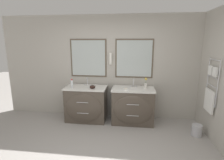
% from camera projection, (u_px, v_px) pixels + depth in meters
% --- Properties ---
extents(wall_back, '(5.81, 0.15, 2.60)m').
position_uv_depth(wall_back, '(113.00, 67.00, 4.46)').
color(wall_back, '#B2ADA3').
rests_on(wall_back, ground_plane).
extents(wall_right, '(0.13, 3.95, 2.60)m').
position_uv_depth(wall_right, '(224.00, 79.00, 3.13)').
color(wall_right, '#B2ADA3').
rests_on(wall_right, ground_plane).
extents(vanity_left, '(1.01, 0.64, 0.86)m').
position_uv_depth(vanity_left, '(86.00, 104.00, 4.34)').
color(vanity_left, '#4C4238').
rests_on(vanity_left, ground_plane).
extents(vanity_right, '(1.01, 0.64, 0.86)m').
position_uv_depth(vanity_right, '(133.00, 106.00, 4.20)').
color(vanity_right, '#4C4238').
rests_on(vanity_right, ground_plane).
extents(faucet_left, '(0.17, 0.13, 0.21)m').
position_uv_depth(faucet_left, '(87.00, 81.00, 4.40)').
color(faucet_left, silver).
rests_on(faucet_left, vanity_left).
extents(faucet_right, '(0.17, 0.13, 0.21)m').
position_uv_depth(faucet_right, '(133.00, 83.00, 4.26)').
color(faucet_right, silver).
rests_on(faucet_right, vanity_right).
extents(toiletry_bottle, '(0.06, 0.06, 0.21)m').
position_uv_depth(toiletry_bottle, '(72.00, 84.00, 4.21)').
color(toiletry_bottle, silver).
rests_on(toiletry_bottle, vanity_left).
extents(amenity_bowl, '(0.14, 0.14, 0.08)m').
position_uv_depth(amenity_bowl, '(92.00, 87.00, 4.12)').
color(amenity_bowl, black).
rests_on(amenity_bowl, vanity_left).
extents(flower_vase, '(0.07, 0.07, 0.26)m').
position_uv_depth(flower_vase, '(146.00, 84.00, 4.13)').
color(flower_vase, silver).
rests_on(flower_vase, vanity_right).
extents(soap_dish, '(0.12, 0.08, 0.04)m').
position_uv_depth(soap_dish, '(126.00, 89.00, 4.02)').
color(soap_dish, white).
rests_on(soap_dish, vanity_right).
extents(waste_bin, '(0.21, 0.21, 0.24)m').
position_uv_depth(waste_bin, '(197.00, 130.00, 3.68)').
color(waste_bin, '#B7B7BC').
rests_on(waste_bin, ground_plane).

